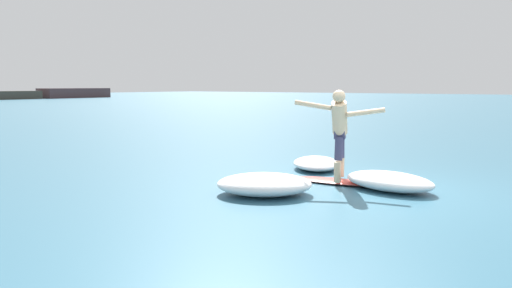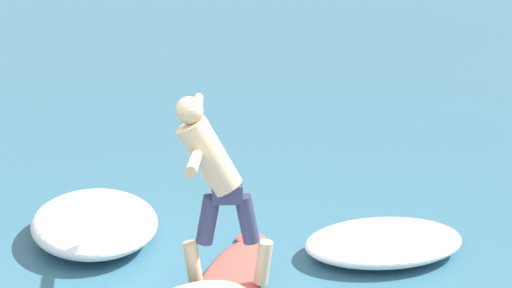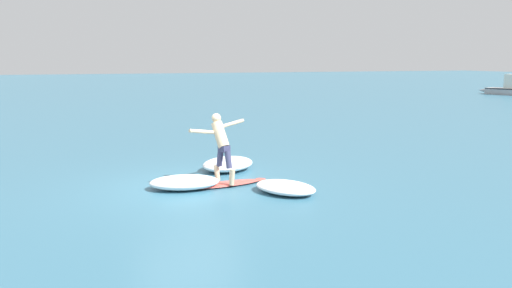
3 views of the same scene
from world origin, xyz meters
TOP-DOWN VIEW (x-y plane):
  - surfboard at (0.13, 0.94)m, footprint 0.83×2.22m
  - surfer at (0.02, 0.86)m, footprint 0.97×1.58m
  - wave_foam_at_tail at (1.30, 2.05)m, footprint 1.86×1.69m
  - wave_foam_beside at (-1.51, 1.49)m, footprint 1.95×2.05m

SIDE VIEW (x-z plane):
  - surfboard at x=0.13m, z-range -0.07..0.14m
  - wave_foam_at_tail at x=1.30m, z-range 0.00..0.27m
  - wave_foam_beside at x=-1.51m, z-range 0.00..0.36m
  - surfer at x=0.02m, z-range 0.23..1.95m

